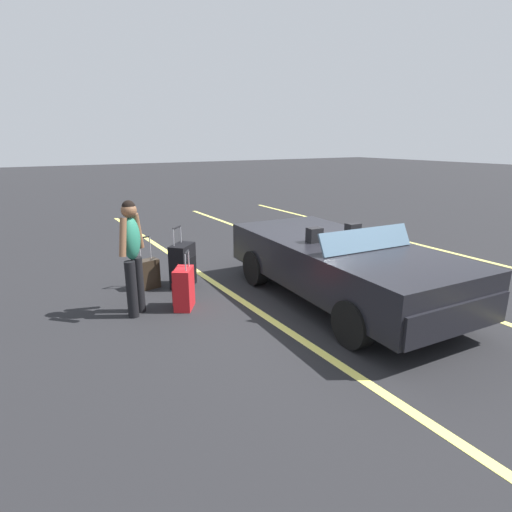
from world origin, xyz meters
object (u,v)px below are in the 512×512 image
object	(u,v)px
suitcase_medium_bright	(184,288)
convertible_car	(350,268)
suitcase_small_carryon	(148,274)
traveler_person	(132,252)
suitcase_large_black	(183,266)

from	to	relation	value
suitcase_medium_bright	convertible_car	bearing A→B (deg)	-174.07
suitcase_small_carryon	suitcase_medium_bright	bearing A→B (deg)	-0.47
suitcase_small_carryon	traveler_person	xyz separation A→B (m)	(0.97, -0.48, 0.67)
convertible_car	suitcase_large_black	world-z (taller)	convertible_car
convertible_car	traveler_person	world-z (taller)	traveler_person
suitcase_medium_bright	traveler_person	distance (m)	0.92
suitcase_large_black	suitcase_medium_bright	distance (m)	0.98
convertible_car	suitcase_small_carryon	world-z (taller)	convertible_car
suitcase_large_black	suitcase_small_carryon	size ratio (longest dim) A/B	1.17
convertible_car	suitcase_medium_bright	size ratio (longest dim) A/B	4.80
suitcase_small_carryon	traveler_person	size ratio (longest dim) A/B	0.54
convertible_car	suitcase_large_black	bearing A→B (deg)	-135.08
suitcase_large_black	suitcase_medium_bright	bearing A→B (deg)	-63.42
convertible_car	traveler_person	distance (m)	3.16
suitcase_medium_bright	traveler_person	world-z (taller)	traveler_person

